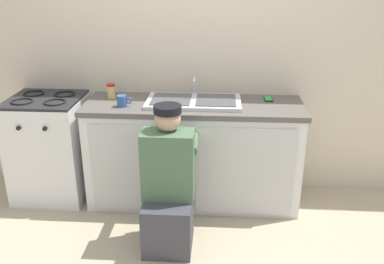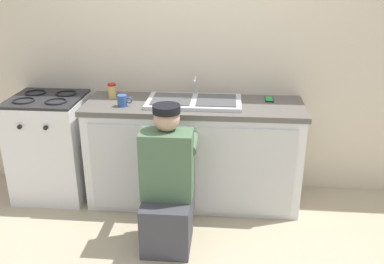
{
  "view_description": "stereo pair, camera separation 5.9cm",
  "coord_description": "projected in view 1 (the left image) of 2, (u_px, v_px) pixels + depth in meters",
  "views": [
    {
      "loc": [
        0.22,
        -3.16,
        2.03
      ],
      "look_at": [
        0.0,
        0.1,
        0.74
      ],
      "focal_mm": 40.0,
      "sensor_mm": 36.0,
      "label": 1
    },
    {
      "loc": [
        0.28,
        -3.16,
        2.03
      ],
      "look_at": [
        0.0,
        0.1,
        0.74
      ],
      "focal_mm": 40.0,
      "sensor_mm": 36.0,
      "label": 2
    }
  ],
  "objects": [
    {
      "name": "ground_plane",
      "position": [
        191.0,
        215.0,
        3.7
      ],
      "size": [
        12.0,
        12.0,
        0.0
      ],
      "primitive_type": "plane",
      "color": "tan"
    },
    {
      "name": "back_wall",
      "position": [
        196.0,
        56.0,
        3.84
      ],
      "size": [
        6.0,
        0.1,
        2.5
      ],
      "primitive_type": "cube",
      "color": "beige",
      "rests_on": "ground_plane"
    },
    {
      "name": "plumber_person",
      "position": [
        168.0,
        190.0,
        3.17
      ],
      "size": [
        0.42,
        0.61,
        1.1
      ],
      "color": "#3F3F47",
      "rests_on": "ground_plane"
    },
    {
      "name": "counter_cabinet",
      "position": [
        193.0,
        155.0,
        3.81
      ],
      "size": [
        1.83,
        0.62,
        0.87
      ],
      "color": "white",
      "rests_on": "ground_plane"
    },
    {
      "name": "sink_double_basin",
      "position": [
        194.0,
        101.0,
        3.63
      ],
      "size": [
        0.8,
        0.44,
        0.19
      ],
      "color": "silver",
      "rests_on": "countertop"
    },
    {
      "name": "cell_phone",
      "position": [
        268.0,
        99.0,
        3.73
      ],
      "size": [
        0.07,
        0.14,
        0.01
      ],
      "color": "black",
      "rests_on": "countertop"
    },
    {
      "name": "water_glass",
      "position": [
        111.0,
        90.0,
        3.84
      ],
      "size": [
        0.06,
        0.06,
        0.1
      ],
      "color": "#ADC6CC",
      "rests_on": "countertop"
    },
    {
      "name": "stove_range",
      "position": [
        50.0,
        147.0,
        3.88
      ],
      "size": [
        0.63,
        0.62,
        0.95
      ],
      "color": "white",
      "rests_on": "ground_plane"
    },
    {
      "name": "coffee_mug",
      "position": [
        122.0,
        101.0,
        3.54
      ],
      "size": [
        0.13,
        0.08,
        0.1
      ],
      "color": "#335699",
      "rests_on": "countertop"
    },
    {
      "name": "countertop",
      "position": [
        194.0,
        106.0,
        3.65
      ],
      "size": [
        1.87,
        0.62,
        0.04
      ],
      "primitive_type": "cube",
      "color": "#5B5651",
      "rests_on": "counter_cabinet"
    },
    {
      "name": "condiment_jar",
      "position": [
        111.0,
        91.0,
        3.76
      ],
      "size": [
        0.07,
        0.07,
        0.13
      ],
      "color": "#DBB760",
      "rests_on": "countertop"
    }
  ]
}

